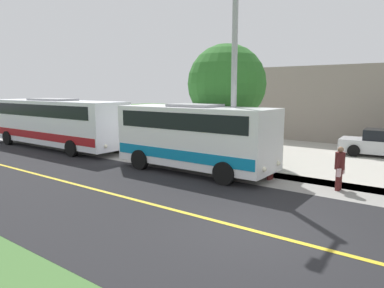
# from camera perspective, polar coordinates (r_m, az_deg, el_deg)

# --- Properties ---
(ground_plane) EXTENTS (120.00, 120.00, 0.00)m
(ground_plane) POSITION_cam_1_polar(r_m,az_deg,el_deg) (9.37, 9.92, -13.78)
(ground_plane) COLOR #477238
(road_surface) EXTENTS (8.00, 100.00, 0.01)m
(road_surface) POSITION_cam_1_polar(r_m,az_deg,el_deg) (9.37, 9.92, -13.76)
(road_surface) COLOR black
(road_surface) RESTS_ON ground
(sidewalk) EXTENTS (2.40, 100.00, 0.01)m
(sidewalk) POSITION_cam_1_polar(r_m,az_deg,el_deg) (14.00, 19.51, -6.49)
(sidewalk) COLOR gray
(sidewalk) RESTS_ON ground
(road_centre_line) EXTENTS (0.16, 100.00, 0.00)m
(road_centre_line) POSITION_cam_1_polar(r_m,az_deg,el_deg) (9.37, 9.92, -13.73)
(road_centre_line) COLOR gold
(road_centre_line) RESTS_ON ground
(shuttle_bus_front) EXTENTS (2.64, 7.26, 2.97)m
(shuttle_bus_front) POSITION_cam_1_polar(r_m,az_deg,el_deg) (15.28, 0.49, 1.52)
(shuttle_bus_front) COLOR white
(shuttle_bus_front) RESTS_ON ground
(transit_bus_rear) EXTENTS (2.68, 11.28, 3.04)m
(transit_bus_rear) POSITION_cam_1_polar(r_m,az_deg,el_deg) (23.28, -21.63, 3.55)
(transit_bus_rear) COLOR white
(transit_bus_rear) RESTS_ON ground
(pedestrian_with_bags) EXTENTS (0.72, 0.34, 1.59)m
(pedestrian_with_bags) POSITION_cam_1_polar(r_m,az_deg,el_deg) (13.57, 22.95, -3.50)
(pedestrian_with_bags) COLOR #4C1919
(pedestrian_with_bags) RESTS_ON ground
(pedestrian_waiting) EXTENTS (0.72, 0.34, 1.61)m
(pedestrian_waiting) POSITION_cam_1_polar(r_m,az_deg,el_deg) (14.34, 12.68, -2.32)
(pedestrian_waiting) COLOR #4C1919
(pedestrian_waiting) RESTS_ON ground
(street_light_pole) EXTENTS (1.97, 0.24, 8.55)m
(street_light_pole) POSITION_cam_1_polar(r_m,az_deg,el_deg) (14.64, 6.70, 13.12)
(street_light_pole) COLOR #9E9EA3
(street_light_pole) RESTS_ON ground
(tree_curbside) EXTENTS (3.91, 3.91, 5.82)m
(tree_curbside) POSITION_cam_1_polar(r_m,az_deg,el_deg) (17.67, 5.67, 9.70)
(tree_curbside) COLOR #4C3826
(tree_curbside) RESTS_ON ground
(commercial_building) EXTENTS (10.00, 23.16, 5.19)m
(commercial_building) POSITION_cam_1_polar(r_m,az_deg,el_deg) (29.49, 28.47, 5.89)
(commercial_building) COLOR gray
(commercial_building) RESTS_ON ground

